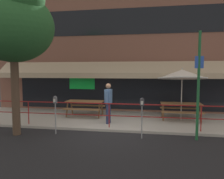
% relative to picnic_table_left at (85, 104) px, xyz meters
% --- Properties ---
extents(ground_plane, '(120.00, 120.00, 0.00)m').
position_rel_picnic_table_left_xyz_m(ground_plane, '(1.58, -2.24, -0.71)').
color(ground_plane, black).
extents(patio_deck, '(15.00, 4.00, 0.10)m').
position_rel_picnic_table_left_xyz_m(patio_deck, '(1.58, -0.24, -0.66)').
color(patio_deck, '#ADA89E').
rests_on(patio_deck, ground).
extents(restaurant_building, '(15.00, 1.60, 7.17)m').
position_rel_picnic_table_left_xyz_m(restaurant_building, '(1.58, 1.99, 2.86)').
color(restaurant_building, brown).
rests_on(restaurant_building, ground).
extents(patio_railing, '(13.84, 0.04, 0.97)m').
position_rel_picnic_table_left_xyz_m(patio_railing, '(1.58, -1.94, 0.09)').
color(patio_railing, maroon).
rests_on(patio_railing, patio_deck).
extents(picnic_table_left, '(1.80, 1.42, 0.76)m').
position_rel_picnic_table_left_xyz_m(picnic_table_left, '(0.00, 0.00, 0.00)').
color(picnic_table_left, brown).
rests_on(picnic_table_left, patio_deck).
extents(picnic_table_centre, '(1.80, 1.42, 0.76)m').
position_rel_picnic_table_left_xyz_m(picnic_table_centre, '(4.57, -0.04, 0.00)').
color(picnic_table_centre, brown).
rests_on(picnic_table_centre, patio_deck).
extents(patio_umbrella_centre, '(2.14, 2.14, 2.38)m').
position_rel_picnic_table_left_xyz_m(patio_umbrella_centre, '(4.57, -0.15, 1.47)').
color(patio_umbrella_centre, '#B7B2A8').
rests_on(patio_umbrella_centre, patio_deck).
extents(pedestrian_walking, '(0.28, 0.62, 1.71)m').
position_rel_picnic_table_left_xyz_m(pedestrian_walking, '(1.42, -1.29, 0.35)').
color(pedestrian_walking, navy).
rests_on(pedestrian_walking, patio_deck).
extents(parking_meter_near, '(0.15, 0.16, 1.42)m').
position_rel_picnic_table_left_xyz_m(parking_meter_near, '(-0.28, -2.81, 0.44)').
color(parking_meter_near, gray).
rests_on(parking_meter_near, ground).
extents(parking_meter_far, '(0.15, 0.16, 1.42)m').
position_rel_picnic_table_left_xyz_m(parking_meter_far, '(2.89, -2.86, 0.44)').
color(parking_meter_far, gray).
rests_on(parking_meter_far, ground).
extents(street_sign_pole, '(0.28, 0.09, 3.64)m').
position_rel_picnic_table_left_xyz_m(street_sign_pole, '(4.73, -2.69, 1.17)').
color(street_sign_pole, '#1E6033').
rests_on(street_sign_pole, ground).
extents(street_tree_curbside, '(2.90, 2.61, 5.54)m').
position_rel_picnic_table_left_xyz_m(street_tree_curbside, '(-1.57, -3.19, 3.31)').
color(street_tree_curbside, brown).
rests_on(street_tree_curbside, ground).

